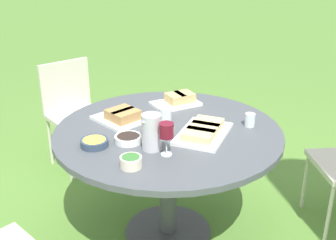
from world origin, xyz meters
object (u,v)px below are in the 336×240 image
wine_glass (166,131)px  water_pitcher (152,132)px  handbag (244,140)px  dining_table (168,146)px  chair_near_right (73,106)px

wine_glass → water_pitcher: bearing=-84.0°
wine_glass → handbag: wine_glass is taller
water_pitcher → handbag: 1.78m
dining_table → chair_near_right: size_ratio=1.55×
chair_near_right → wine_glass: 1.58m
dining_table → wine_glass: wine_glass is taller
water_pitcher → handbag: bearing=-162.0°
handbag → chair_near_right: bearing=-36.6°
water_pitcher → wine_glass: bearing=96.0°
water_pitcher → wine_glass: 0.11m
dining_table → water_pitcher: size_ratio=6.82×
dining_table → handbag: bearing=-164.0°
chair_near_right → handbag: size_ratio=2.42×
dining_table → chair_near_right: chair_near_right is taller
water_pitcher → handbag: water_pitcher is taller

